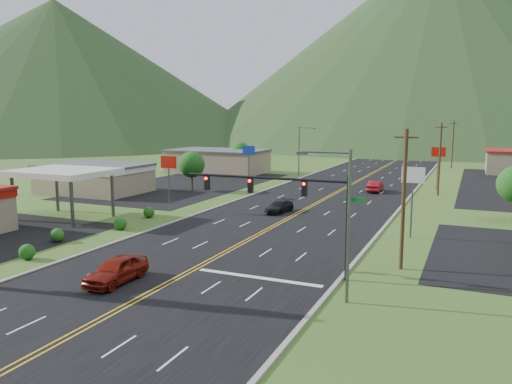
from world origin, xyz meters
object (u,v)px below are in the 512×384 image
at_px(traffic_signal, 290,198).
at_px(streetlight_west, 301,147).
at_px(gas_canopy, 62,173).
at_px(car_red_far, 375,187).
at_px(streetlight_east, 343,216).
at_px(car_red_near, 116,270).
at_px(car_dark_mid, 279,207).

height_order(traffic_signal, streetlight_west, streetlight_west).
bearing_deg(gas_canopy, car_red_far, 50.41).
bearing_deg(streetlight_west, car_red_far, -42.75).
distance_m(streetlight_east, car_red_near, 15.20).
relative_size(car_red_near, car_dark_mid, 1.11).
xyz_separation_m(streetlight_east, car_red_near, (-14.34, -2.63, -4.32)).
bearing_deg(streetlight_east, traffic_signal, 139.61).
relative_size(streetlight_west, car_red_near, 1.79).
bearing_deg(car_dark_mid, gas_canopy, -140.35).
relative_size(streetlight_west, gas_canopy, 0.90).
relative_size(traffic_signal, streetlight_west, 1.46).
bearing_deg(car_dark_mid, car_red_near, -84.44).
bearing_deg(car_red_far, car_dark_mid, 70.05).
xyz_separation_m(streetlight_east, gas_canopy, (-33.18, 12.00, -0.31)).
relative_size(traffic_signal, car_red_near, 2.61).
height_order(gas_canopy, car_red_far, gas_canopy).
relative_size(streetlight_east, car_red_far, 1.86).
xyz_separation_m(traffic_signal, car_dark_mid, (-8.61, 20.38, -4.67)).
relative_size(car_dark_mid, car_red_far, 0.94).
relative_size(traffic_signal, gas_canopy, 1.31).
distance_m(car_dark_mid, car_red_far, 21.45).
xyz_separation_m(streetlight_east, car_dark_mid, (-13.30, 24.37, -4.52)).
distance_m(gas_canopy, car_dark_mid, 23.79).
relative_size(streetlight_east, gas_canopy, 0.90).
bearing_deg(car_red_far, gas_canopy, 49.77).
height_order(streetlight_east, car_dark_mid, streetlight_east).
xyz_separation_m(streetlight_west, car_red_far, (16.64, -15.39, -4.38)).
height_order(streetlight_east, car_red_far, streetlight_east).
relative_size(streetlight_west, car_dark_mid, 1.99).
height_order(traffic_signal, gas_canopy, traffic_signal).
distance_m(gas_canopy, car_red_near, 24.19).
bearing_deg(car_red_near, car_red_far, 79.75).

